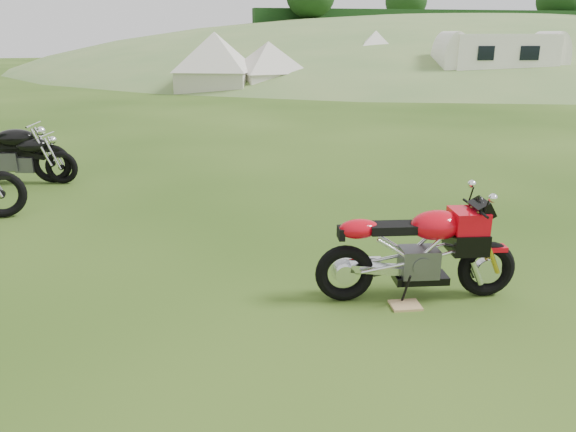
{
  "coord_description": "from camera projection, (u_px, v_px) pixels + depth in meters",
  "views": [
    {
      "loc": [
        -1.24,
        -5.28,
        2.48
      ],
      "look_at": [
        0.01,
        0.4,
        0.58
      ],
      "focal_mm": 35.0,
      "sensor_mm": 36.0,
      "label": 1
    }
  ],
  "objects": [
    {
      "name": "plywood_board",
      "position": [
        405.0,
        305.0,
        5.34
      ],
      "size": [
        0.3,
        0.25,
        0.02
      ],
      "primitive_type": "cube",
      "rotation": [
        0.0,
        0.0,
        -0.1
      ],
      "color": "tan",
      "rests_on": "ground"
    },
    {
      "name": "hillside",
      "position": [
        462.0,
        63.0,
        47.95
      ],
      "size": [
        80.0,
        64.0,
        8.0
      ],
      "primitive_type": "ellipsoid",
      "color": "#547A3E",
      "rests_on": "ground"
    },
    {
      "name": "vintage_moto_b",
      "position": [
        24.0,
        157.0,
        9.59
      ],
      "size": [
        1.8,
        0.83,
        0.93
      ],
      "primitive_type": null,
      "rotation": [
        0.0,
        0.0,
        -0.25
      ],
      "color": "black",
      "rests_on": "ground"
    },
    {
      "name": "ground",
      "position": [
        295.0,
        280.0,
        5.92
      ],
      "size": [
        120.0,
        120.0,
        0.0
      ],
      "primitive_type": "plane",
      "color": "#1F3C0D",
      "rests_on": "ground"
    },
    {
      "name": "tent_left",
      "position": [
        215.0,
        62.0,
        24.49
      ],
      "size": [
        3.77,
        3.77,
        2.58
      ],
      "primitive_type": null,
      "rotation": [
        0.0,
        0.0,
        -0.33
      ],
      "color": "beige",
      "rests_on": "ground"
    },
    {
      "name": "sport_motorcycle",
      "position": [
        418.0,
        244.0,
        5.36
      ],
      "size": [
        1.92,
        0.73,
        1.12
      ],
      "primitive_type": null,
      "rotation": [
        0.0,
        0.0,
        -0.14
      ],
      "color": "red",
      "rests_on": "ground"
    },
    {
      "name": "hedgerow",
      "position": [
        462.0,
        63.0,
        47.95
      ],
      "size": [
        36.0,
        1.2,
        8.6
      ],
      "primitive_type": null,
      "color": "black",
      "rests_on": "ground"
    },
    {
      "name": "tent_mid",
      "position": [
        269.0,
        64.0,
        24.89
      ],
      "size": [
        3.17,
        3.17,
        2.32
      ],
      "primitive_type": null,
      "rotation": [
        0.0,
        0.0,
        0.21
      ],
      "color": "beige",
      "rests_on": "ground"
    },
    {
      "name": "tent_right",
      "position": [
        375.0,
        58.0,
        27.41
      ],
      "size": [
        3.71,
        3.71,
        2.61
      ],
      "primitive_type": null,
      "rotation": [
        0.0,
        0.0,
        -0.27
      ],
      "color": "white",
      "rests_on": "ground"
    },
    {
      "name": "vintage_moto_c",
      "position": [
        5.0,
        152.0,
        9.54
      ],
      "size": [
        2.14,
        0.8,
        1.1
      ],
      "primitive_type": null,
      "rotation": [
        0.0,
        0.0,
        -0.16
      ],
      "color": "black",
      "rests_on": "ground"
    },
    {
      "name": "caravan",
      "position": [
        498.0,
        63.0,
        24.04
      ],
      "size": [
        5.65,
        3.24,
        2.49
      ],
      "primitive_type": null,
      "rotation": [
        0.0,
        0.0,
        -0.17
      ],
      "color": "white",
      "rests_on": "ground"
    }
  ]
}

